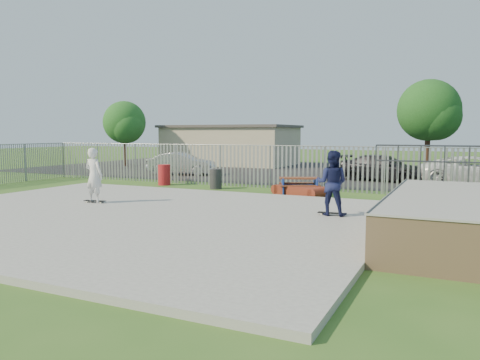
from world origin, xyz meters
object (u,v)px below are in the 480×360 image
at_px(skater_navy, 332,183).
at_px(skater_white, 94,175).
at_px(tree_left, 124,123).
at_px(car_white, 475,171).
at_px(car_dark, 384,168).
at_px(trash_bin_grey, 216,179).
at_px(car_silver, 182,164).
at_px(tree_mid, 429,110).
at_px(picnic_table, 299,186).
at_px(trash_bin_red, 164,175).
at_px(funbox, 300,191).

height_order(skater_navy, skater_white, same).
relative_size(tree_left, skater_navy, 2.61).
bearing_deg(car_white, car_dark, 80.96).
relative_size(trash_bin_grey, car_silver, 0.22).
height_order(car_silver, tree_mid, tree_mid).
xyz_separation_m(picnic_table, trash_bin_grey, (-4.07, 0.10, 0.10)).
bearing_deg(car_silver, trash_bin_red, -171.39).
distance_m(car_dark, car_white, 4.37).
bearing_deg(tree_left, tree_mid, 6.87).
height_order(picnic_table, skater_navy, skater_navy).
bearing_deg(skater_white, car_silver, -70.51).
height_order(car_dark, skater_white, skater_white).
bearing_deg(trash_bin_grey, picnic_table, -1.43).
bearing_deg(funbox, car_white, 69.91).
bearing_deg(picnic_table, tree_left, 127.44).
distance_m(tree_mid, skater_navy, 18.35).
relative_size(car_silver, car_dark, 0.87).
bearing_deg(trash_bin_grey, trash_bin_red, 174.32).
distance_m(trash_bin_red, skater_navy, 11.46).
height_order(trash_bin_grey, skater_white, skater_white).
height_order(tree_left, skater_navy, tree_left).
bearing_deg(trash_bin_grey, funbox, -7.38).
height_order(trash_bin_red, car_silver, car_silver).
distance_m(trash_bin_red, car_white, 15.37).
xyz_separation_m(car_silver, car_dark, (11.78, 1.50, 0.01)).
relative_size(trash_bin_red, car_dark, 0.21).
distance_m(trash_bin_grey, car_silver, 7.49).
bearing_deg(trash_bin_red, trash_bin_grey, -5.68).
bearing_deg(tree_left, picnic_table, -30.13).
bearing_deg(tree_mid, funbox, -107.12).
bearing_deg(car_dark, trash_bin_grey, 147.97).
distance_m(trash_bin_red, skater_white, 7.07).
bearing_deg(trash_bin_grey, tree_left, 143.13).
bearing_deg(skater_navy, tree_mid, -96.26).
bearing_deg(car_dark, car_silver, 108.93).
xyz_separation_m(funbox, skater_white, (-5.58, -5.96, 0.91)).
relative_size(picnic_table, car_dark, 0.43).
xyz_separation_m(trash_bin_red, car_white, (13.99, 6.36, 0.22)).
relative_size(skater_navy, skater_white, 1.00).
height_order(funbox, trash_bin_red, trash_bin_red).
distance_m(funbox, tree_mid, 14.29).
distance_m(car_dark, skater_white, 15.51).
bearing_deg(skater_white, car_dark, -119.24).
bearing_deg(car_dark, skater_white, 161.21).
height_order(trash_bin_grey, tree_mid, tree_mid).
xyz_separation_m(car_dark, tree_mid, (1.77, 5.77, 3.27)).
bearing_deg(car_white, skater_white, 130.52).
height_order(picnic_table, trash_bin_grey, trash_bin_grey).
height_order(funbox, tree_left, tree_left).
bearing_deg(car_dark, picnic_table, 172.09).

